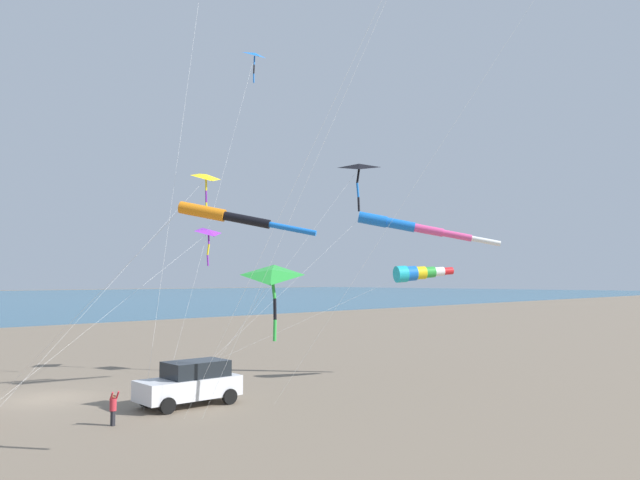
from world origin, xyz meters
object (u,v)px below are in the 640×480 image
kite_delta_black_fish_shape (206,178)px  kite_delta_yellow_midlevel (254,57)px  cooler_box (175,392)px  person_child_grey_jacket (113,407)px  kite_windsock_long_streamer_right (417,273)px  kite_delta_purple_drifting (209,233)px  parked_car (191,383)px  kite_delta_orange_high_right (359,168)px  kite_windsock_white_trailing (226,216)px  kite_windsock_blue_topmost (409,226)px  kite_delta_teal_far_right (272,276)px

kite_delta_black_fish_shape → kite_delta_yellow_midlevel: bearing=-146.7°
cooler_box → person_child_grey_jacket: size_ratio=0.49×
kite_windsock_long_streamer_right → kite_delta_purple_drifting: size_ratio=0.95×
parked_car → kite_delta_orange_high_right: bearing=-90.1°
kite_windsock_long_streamer_right → kite_windsock_white_trailing: bearing=107.4°
kite_windsock_blue_topmost → kite_windsock_long_streamer_right: bearing=146.0°
parked_car → kite_delta_orange_high_right: kite_delta_orange_high_right is taller
kite_windsock_long_streamer_right → person_child_grey_jacket: bearing=84.2°
kite_windsock_long_streamer_right → kite_delta_yellow_midlevel: size_ratio=0.75×
cooler_box → kite_windsock_long_streamer_right: bearing=-113.4°
kite_windsock_long_streamer_right → parked_car: bearing=77.0°
parked_car → kite_windsock_blue_topmost: size_ratio=0.29×
kite_delta_yellow_midlevel → kite_windsock_white_trailing: 17.83m
kite_delta_teal_far_right → kite_delta_purple_drifting: bearing=-21.8°
cooler_box → kite_windsock_white_trailing: kite_windsock_white_trailing is taller
cooler_box → kite_delta_purple_drifting: size_ratio=0.04×
parked_car → cooler_box: (2.22, -0.58, -0.74)m
kite_delta_purple_drifting → kite_delta_teal_far_right: 12.32m
kite_windsock_long_streamer_right → kite_windsock_blue_topmost: kite_windsock_blue_topmost is taller
kite_delta_purple_drifting → kite_delta_black_fish_shape: size_ratio=1.24×
person_child_grey_jacket → kite_delta_yellow_midlevel: kite_delta_yellow_midlevel is taller
kite_windsock_blue_topmost → kite_delta_black_fish_shape: bearing=50.6°
parked_car → kite_windsock_white_trailing: 10.79m
cooler_box → kite_delta_black_fish_shape: (3.16, -3.68, 10.67)m
kite_windsock_long_streamer_right → kite_delta_purple_drifting: kite_delta_purple_drifting is taller
cooler_box → kite_delta_black_fish_shape: bearing=-49.3°
kite_windsock_long_streamer_right → kite_delta_yellow_midlevel: bearing=47.5°
cooler_box → kite_delta_orange_high_right: size_ratio=0.05×
kite_delta_teal_far_right → person_child_grey_jacket: bearing=66.2°
kite_delta_black_fish_shape → kite_delta_orange_high_right: bearing=-129.9°
kite_delta_purple_drifting → kite_delta_orange_high_right: 9.62m
person_child_grey_jacket → kite_windsock_blue_topmost: (-0.57, -16.98, 7.62)m
person_child_grey_jacket → kite_delta_orange_high_right: bearing=-85.5°
parked_car → kite_delta_black_fish_shape: size_ratio=0.39×
kite_delta_orange_high_right → kite_delta_yellow_midlevel: bearing=57.8°
kite_windsock_white_trailing → kite_delta_black_fish_shape: size_ratio=1.21×
person_child_grey_jacket → kite_windsock_long_streamer_right: bearing=-95.8°
kite_windsock_blue_topmost → kite_delta_teal_far_right: 11.96m
kite_delta_yellow_midlevel → kite_windsock_blue_topmost: bearing=-124.0°
parked_car → kite_windsock_long_streamer_right: bearing=-103.0°
kite_delta_purple_drifting → kite_windsock_white_trailing: 18.33m
kite_windsock_long_streamer_right → kite_delta_orange_high_right: kite_delta_orange_high_right is taller
kite_delta_orange_high_right → kite_delta_black_fish_shape: size_ratio=1.05×
cooler_box → kite_delta_black_fish_shape: size_ratio=0.05×
parked_car → person_child_grey_jacket: size_ratio=3.47×
kite_windsock_white_trailing → kite_delta_purple_drifting: bearing=-32.5°
kite_windsock_long_streamer_right → kite_windsock_blue_topmost: (1.08, -0.73, 2.62)m
parked_car → kite_delta_yellow_midlevel: 17.73m
kite_delta_purple_drifting → kite_delta_black_fish_shape: (-2.20, 1.68, 2.79)m
kite_delta_purple_drifting → kite_windsock_white_trailing: kite_delta_purple_drifting is taller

